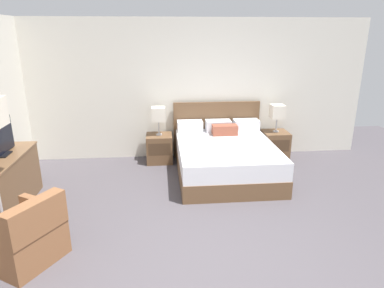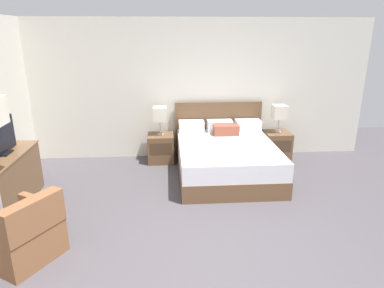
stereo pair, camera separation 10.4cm
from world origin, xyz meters
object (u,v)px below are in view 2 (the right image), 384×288
Objects in this scene: bed at (226,157)px; nightstand_left at (161,148)px; table_lamp_right at (279,112)px; tv at (1,138)px; nightstand_right at (277,145)px; table_lamp_left at (160,114)px; armchair_by_window at (23,235)px; dresser at (6,181)px.

nightstand_left is at bearing 148.08° from bed.
tv is at bearing -160.28° from table_lamp_right.
nightstand_right is at bearing 19.70° from tv.
table_lamp_left reaches higher than nightstand_left.
armchair_by_window is at bearing -142.11° from table_lamp_right.
table_lamp_left is 0.56× the size of armchair_by_window.
nightstand_left is 0.55× the size of armchair_by_window.
dresser reaches higher than nightstand_left.
nightstand_left is 2.72m from tv.
table_lamp_left is at bearing 36.42° from tv.
nightstand_right is 0.55× the size of armchair_by_window.
tv is (-4.35, -1.56, 0.08)m from table_lamp_right.
nightstand_right is at bearing -0.04° from table_lamp_left.
armchair_by_window reaches higher than nightstand_right.
table_lamp_left is at bearing 148.03° from bed.
bed is 3.87× the size of nightstand_right.
tv reaches higher than armchair_by_window.
nightstand_right is 4.65m from dresser.
bed is at bearing -148.05° from nightstand_right.
tv reaches higher than nightstand_left.
dresser is at bearing -142.21° from nightstand_left.
table_lamp_left is at bearing 180.00° from table_lamp_right.
dresser is at bearing -159.33° from table_lamp_right.
table_lamp_right reaches higher than nightstand_left.
nightstand_right is 0.65m from table_lamp_right.
nightstand_left is at bearing -90.00° from table_lamp_left.
tv is (-2.11, -1.56, 0.73)m from nightstand_left.
nightstand_right is at bearing 20.65° from dresser.
dresser is (-4.35, -1.64, -0.52)m from table_lamp_right.
bed is 3.86× the size of table_lamp_right.
nightstand_left is at bearing 63.32° from armchair_by_window.
table_lamp_right is 4.68m from dresser.
table_lamp_left is 2.24m from table_lamp_right.
dresser is 0.60m from tv.
bed is at bearing 16.26° from dresser.
dresser and armchair_by_window have the same top height.
nightstand_left is at bearing 37.79° from dresser.
tv reaches higher than bed.
bed is 2.14× the size of armchair_by_window.
nightstand_right is at bearing 31.95° from bed.
bed is 3.35m from armchair_by_window.
bed is 1.32m from nightstand_left.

